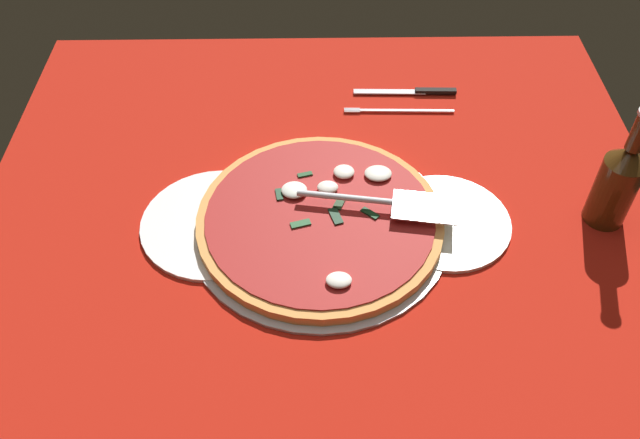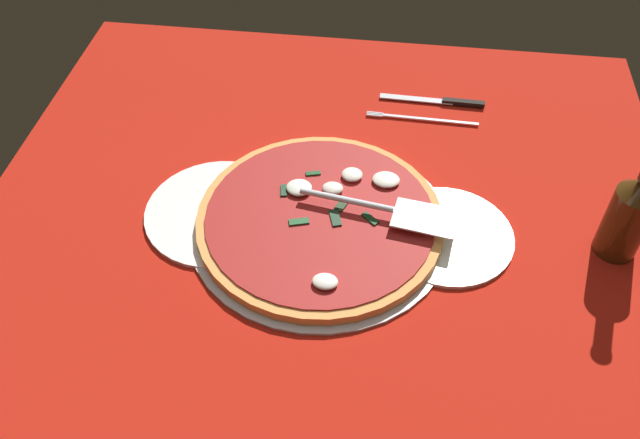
% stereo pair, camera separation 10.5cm
% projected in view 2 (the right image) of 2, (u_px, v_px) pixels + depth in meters
% --- Properties ---
extents(ground_plane, '(1.12, 1.12, 0.01)m').
position_uv_depth(ground_plane, '(323.00, 235.00, 1.06)').
color(ground_plane, '#B01A0F').
extents(checker_pattern, '(1.12, 1.12, 0.00)m').
position_uv_depth(checker_pattern, '(323.00, 233.00, 1.05)').
color(checker_pattern, white).
rests_on(checker_pattern, ground_plane).
extents(pizza_pan, '(0.41, 0.41, 0.01)m').
position_uv_depth(pizza_pan, '(320.00, 226.00, 1.06)').
color(pizza_pan, '#B7BABB').
rests_on(pizza_pan, ground_plane).
extents(dinner_plate_left, '(0.24, 0.24, 0.01)m').
position_uv_depth(dinner_plate_left, '(219.00, 212.00, 1.08)').
color(dinner_plate_left, white).
rests_on(dinner_plate_left, ground_plane).
extents(dinner_plate_right, '(0.21, 0.21, 0.01)m').
position_uv_depth(dinner_plate_right, '(447.00, 236.00, 1.04)').
color(dinner_plate_right, white).
rests_on(dinner_plate_right, ground_plane).
extents(pizza, '(0.39, 0.39, 0.03)m').
position_uv_depth(pizza, '(321.00, 219.00, 1.05)').
color(pizza, '#E2964B').
rests_on(pizza, pizza_pan).
extents(pizza_server, '(0.25, 0.08, 0.01)m').
position_uv_depth(pizza_server, '(390.00, 210.00, 1.03)').
color(pizza_server, silver).
rests_on(pizza_server, pizza).
extents(place_setting_far, '(0.22, 0.14, 0.01)m').
position_uv_depth(place_setting_far, '(432.00, 111.00, 1.26)').
color(place_setting_far, white).
rests_on(place_setting_far, ground_plane).
extents(beer_bottle, '(0.06, 0.06, 0.22)m').
position_uv_depth(beer_bottle, '(630.00, 214.00, 0.97)').
color(beer_bottle, '#42290E').
rests_on(beer_bottle, ground_plane).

